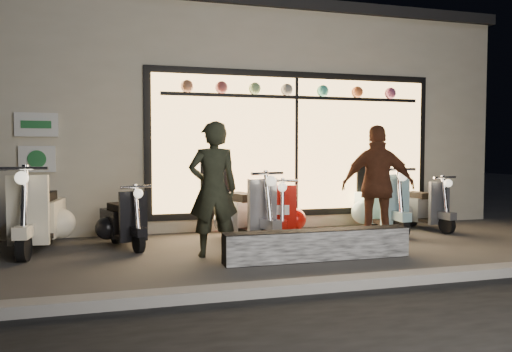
% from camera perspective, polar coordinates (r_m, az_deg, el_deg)
% --- Properties ---
extents(ground, '(40.00, 40.00, 0.00)m').
position_cam_1_polar(ground, '(7.24, 3.95, -8.53)').
color(ground, '#383533').
rests_on(ground, ground).
extents(kerb, '(40.00, 0.25, 0.12)m').
position_cam_1_polar(kerb, '(5.43, 11.26, -11.84)').
color(kerb, slate).
rests_on(kerb, ground).
extents(shop_building, '(10.20, 6.23, 4.20)m').
position_cam_1_polar(shop_building, '(11.92, -4.17, 6.15)').
color(shop_building, beige).
rests_on(shop_building, ground).
extents(graffiti_barrier, '(2.52, 0.28, 0.40)m').
position_cam_1_polar(graffiti_barrier, '(6.66, 7.06, -7.81)').
color(graffiti_barrier, black).
rests_on(graffiti_barrier, ground).
extents(scooter_silver, '(0.77, 1.50, 1.08)m').
position_cam_1_polar(scooter_silver, '(7.97, -1.52, -4.31)').
color(scooter_silver, black).
rests_on(scooter_silver, ground).
extents(scooter_red, '(0.74, 1.32, 0.95)m').
position_cam_1_polar(scooter_red, '(8.27, 3.18, -4.39)').
color(scooter_red, black).
rests_on(scooter_red, ground).
extents(scooter_black, '(0.68, 1.26, 0.90)m').
position_cam_1_polar(scooter_black, '(7.82, -15.12, -5.07)').
color(scooter_black, black).
rests_on(scooter_black, ground).
extents(scooter_cream, '(0.63, 1.65, 1.18)m').
position_cam_1_polar(scooter_cream, '(7.93, -23.43, -4.30)').
color(scooter_cream, black).
rests_on(scooter_cream, ground).
extents(scooter_blue, '(0.52, 1.54, 1.10)m').
position_cam_1_polar(scooter_blue, '(9.17, 13.83, -3.37)').
color(scooter_blue, black).
rests_on(scooter_blue, ground).
extents(scooter_grey, '(0.53, 1.33, 0.95)m').
position_cam_1_polar(scooter_grey, '(9.71, 18.16, -3.46)').
color(scooter_grey, black).
rests_on(scooter_grey, ground).
extents(man, '(0.68, 0.46, 1.83)m').
position_cam_1_polar(man, '(6.77, -4.90, -1.51)').
color(man, black).
rests_on(man, ground).
extents(woman, '(1.15, 0.80, 1.82)m').
position_cam_1_polar(woman, '(7.66, 13.77, -1.11)').
color(woman, '#572D1B').
rests_on(woman, ground).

